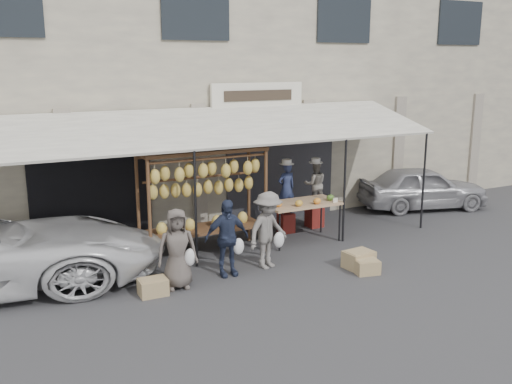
# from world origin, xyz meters

# --- Properties ---
(ground_plane) EXTENTS (90.00, 90.00, 0.00)m
(ground_plane) POSITION_xyz_m (0.00, 0.00, 0.00)
(ground_plane) COLOR #2D2D30
(shophouse) EXTENTS (24.00, 6.15, 7.30)m
(shophouse) POSITION_xyz_m (-0.00, 6.50, 3.65)
(shophouse) COLOR beige
(shophouse) RESTS_ON ground_plane
(awning) EXTENTS (10.00, 2.35, 2.92)m
(awning) POSITION_xyz_m (0.01, 2.28, 2.57)
(awning) COLOR silver
(awning) RESTS_ON ground_plane
(banana_rack) EXTENTS (2.60, 0.90, 2.24)m
(banana_rack) POSITION_xyz_m (-0.60, 1.71, 1.57)
(banana_rack) COLOR #4A2B18
(banana_rack) RESTS_ON ground_plane
(produce_table) EXTENTS (1.70, 0.90, 1.04)m
(produce_table) POSITION_xyz_m (1.67, 1.55, 0.86)
(produce_table) COLOR tan
(produce_table) RESTS_ON ground_plane
(vendor_left) EXTENTS (0.45, 0.30, 1.21)m
(vendor_left) POSITION_xyz_m (1.71, 2.33, 1.07)
(vendor_left) COLOR navy
(vendor_left) RESTS_ON stool_left
(vendor_right) EXTENTS (0.66, 0.58, 1.12)m
(vendor_right) POSITION_xyz_m (2.56, 2.42, 1.06)
(vendor_right) COLOR gray
(vendor_right) RESTS_ON stool_right
(customer_left) EXTENTS (0.77, 0.57, 1.45)m
(customer_left) POSITION_xyz_m (-1.69, 0.29, 0.73)
(customer_left) COLOR #544C47
(customer_left) RESTS_ON ground_plane
(customer_mid) EXTENTS (0.88, 0.41, 1.47)m
(customer_mid) POSITION_xyz_m (-0.67, 0.44, 0.74)
(customer_mid) COLOR #252E47
(customer_mid) RESTS_ON ground_plane
(customer_right) EXTENTS (1.12, 0.86, 1.52)m
(customer_right) POSITION_xyz_m (0.21, 0.45, 0.76)
(customer_right) COLOR slate
(customer_right) RESTS_ON ground_plane
(stool_left) EXTENTS (0.40, 0.40, 0.46)m
(stool_left) POSITION_xyz_m (1.71, 2.33, 0.23)
(stool_left) COLOR maroon
(stool_left) RESTS_ON ground_plane
(stool_right) EXTENTS (0.37, 0.37, 0.50)m
(stool_right) POSITION_xyz_m (2.56, 2.42, 0.25)
(stool_right) COLOR maroon
(stool_right) RESTS_ON ground_plane
(crate_near_a) EXTENTS (0.59, 0.47, 0.33)m
(crate_near_a) POSITION_xyz_m (1.79, -0.37, 0.17)
(crate_near_a) COLOR tan
(crate_near_a) RESTS_ON ground_plane
(crate_near_b) EXTENTS (0.51, 0.42, 0.27)m
(crate_near_b) POSITION_xyz_m (1.73, -0.70, 0.13)
(crate_near_b) COLOR tan
(crate_near_b) RESTS_ON ground_plane
(crate_far) EXTENTS (0.49, 0.37, 0.29)m
(crate_far) POSITION_xyz_m (-2.19, 0.17, 0.14)
(crate_far) COLOR tan
(crate_far) RESTS_ON ground_plane
(sedan) EXTENTS (3.69, 2.28, 1.17)m
(sedan) POSITION_xyz_m (6.15, 2.58, 0.59)
(sedan) COLOR #959499
(sedan) RESTS_ON ground_plane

